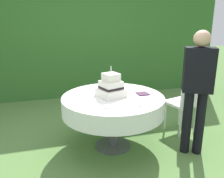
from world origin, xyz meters
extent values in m
plane|color=#547A3D|center=(0.00, 0.00, 0.00)|extent=(20.00, 20.00, 0.00)
cube|color=#336628|center=(0.00, 2.54, 1.48)|extent=(6.41, 0.43, 2.97)
cylinder|color=#4C4C51|center=(0.00, 0.00, 0.01)|extent=(0.50, 0.50, 0.02)
cylinder|color=#4C4C51|center=(0.00, 0.00, 0.35)|extent=(0.11, 0.11, 0.71)
cylinder|color=olive|center=(0.00, 0.00, 0.72)|extent=(1.33, 1.33, 0.03)
cylinder|color=white|center=(0.00, 0.00, 0.62)|extent=(1.36, 1.36, 0.23)
cube|color=white|center=(-0.02, 0.01, 0.79)|extent=(0.40, 0.40, 0.10)
cube|color=white|center=(-0.02, 0.01, 0.89)|extent=(0.31, 0.31, 0.10)
cube|color=black|center=(-0.02, 0.01, 0.86)|extent=(0.32, 0.32, 0.03)
cube|color=white|center=(-0.02, 0.01, 0.99)|extent=(0.23, 0.23, 0.10)
sphere|color=#C6599E|center=(0.05, 0.17, 0.87)|extent=(0.08, 0.08, 0.08)
cylinder|color=silver|center=(-0.02, 0.01, 1.09)|extent=(0.01, 0.01, 0.10)
cylinder|color=white|center=(0.24, -0.43, 0.74)|extent=(0.10, 0.10, 0.01)
cylinder|color=white|center=(-0.16, 0.45, 0.74)|extent=(0.14, 0.14, 0.01)
cylinder|color=white|center=(-0.17, -0.37, 0.74)|extent=(0.12, 0.12, 0.01)
cube|color=#4C2D47|center=(0.41, -0.02, 0.74)|extent=(0.16, 0.16, 0.01)
cylinder|color=white|center=(1.26, 0.37, 0.23)|extent=(0.03, 0.03, 0.45)
cylinder|color=white|center=(0.95, 0.28, 0.23)|extent=(0.03, 0.03, 0.45)
cylinder|color=white|center=(1.34, 0.06, 0.23)|extent=(0.03, 0.03, 0.45)
cylinder|color=white|center=(1.03, -0.03, 0.23)|extent=(0.03, 0.03, 0.45)
cube|color=white|center=(1.14, 0.17, 0.47)|extent=(0.49, 0.49, 0.04)
cube|color=white|center=(1.19, 0.00, 0.69)|extent=(0.40, 0.15, 0.40)
cylinder|color=black|center=(1.03, -0.46, 0.42)|extent=(0.12, 0.12, 0.85)
cylinder|color=black|center=(0.89, -0.39, 0.42)|extent=(0.12, 0.12, 0.85)
cube|color=black|center=(0.96, -0.43, 1.12)|extent=(0.41, 0.34, 0.55)
sphere|color=tan|center=(0.96, -0.43, 1.50)|extent=(0.20, 0.20, 0.20)
camera|label=1|loc=(-0.83, -2.91, 1.75)|focal=38.68mm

